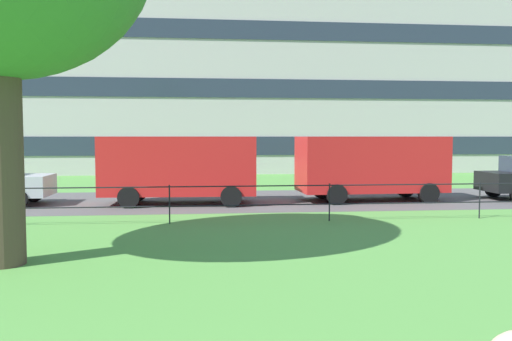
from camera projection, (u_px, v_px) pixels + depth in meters
The scene contains 5 objects.
street_strip at pixel (238, 200), 18.59m from camera, with size 80.00×6.38×0.01m, color #565454.
park_fence at pixel (251, 197), 13.76m from camera, with size 37.80×0.04×1.00m.
panel_van_far_right at pixel (180, 166), 17.46m from camera, with size 5.07×2.24×2.24m.
panel_van_left at pixel (371, 164), 18.38m from camera, with size 5.07×2.24×2.24m.
apartment_building_background at pixel (280, 43), 36.24m from camera, with size 37.98×10.76×17.31m.
Camera 1 is at (-1.30, 1.00, 2.24)m, focal length 37.05 mm.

